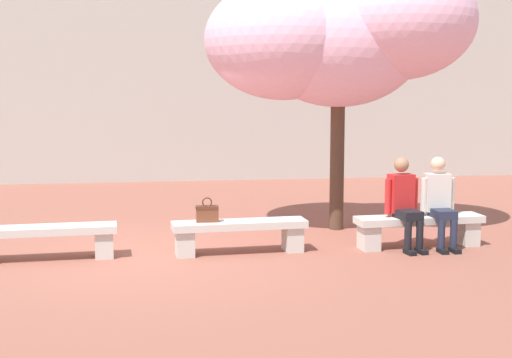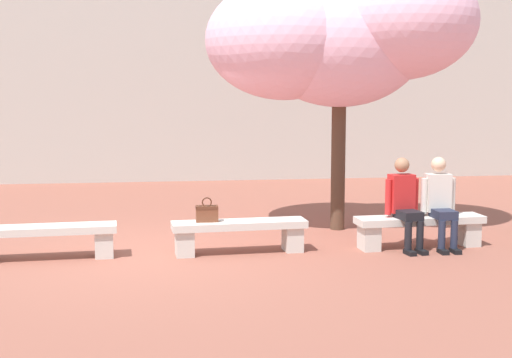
% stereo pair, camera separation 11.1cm
% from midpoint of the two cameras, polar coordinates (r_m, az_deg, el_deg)
% --- Properties ---
extents(ground_plane, '(100.00, 100.00, 0.00)m').
position_cam_midpoint_polar(ground_plane, '(9.81, -9.20, -6.12)').
color(ground_plane, '#8E5142').
extents(building_facade, '(28.00, 4.00, 8.66)m').
position_cam_midpoint_polar(building_facade, '(19.41, -9.14, 13.33)').
color(building_facade, '#B7B2A8').
rests_on(building_facade, ground).
extents(stone_bench_near_west, '(1.87, 0.53, 0.45)m').
position_cam_midpoint_polar(stone_bench_near_west, '(9.85, -16.80, -4.47)').
color(stone_bench_near_west, beige).
rests_on(stone_bench_near_west, ground).
extents(stone_bench_center, '(1.87, 0.53, 0.45)m').
position_cam_midpoint_polar(stone_bench_center, '(9.81, -1.65, -4.21)').
color(stone_bench_center, beige).
rests_on(stone_bench_center, ground).
extents(stone_bench_near_east, '(1.87, 0.53, 0.45)m').
position_cam_midpoint_polar(stone_bench_near_east, '(10.43, 12.62, -3.69)').
color(stone_bench_near_east, beige).
rests_on(stone_bench_near_east, ground).
extents(person_seated_left, '(0.51, 0.72, 1.29)m').
position_cam_midpoint_polar(person_seated_left, '(10.22, 11.44, -1.64)').
color(person_seated_left, black).
rests_on(person_seated_left, ground).
extents(person_seated_right, '(0.51, 0.68, 1.29)m').
position_cam_midpoint_polar(person_seated_right, '(10.41, 14.17, -1.55)').
color(person_seated_right, black).
rests_on(person_seated_right, ground).
extents(handbag, '(0.30, 0.15, 0.34)m').
position_cam_midpoint_polar(handbag, '(9.72, -4.26, -2.69)').
color(handbag, brown).
rests_on(handbag, stone_bench_center).
extents(cherry_tree_main, '(4.16, 2.81, 4.18)m').
position_cam_midpoint_polar(cherry_tree_main, '(11.35, 6.25, 11.31)').
color(cherry_tree_main, '#513828').
rests_on(cherry_tree_main, ground).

